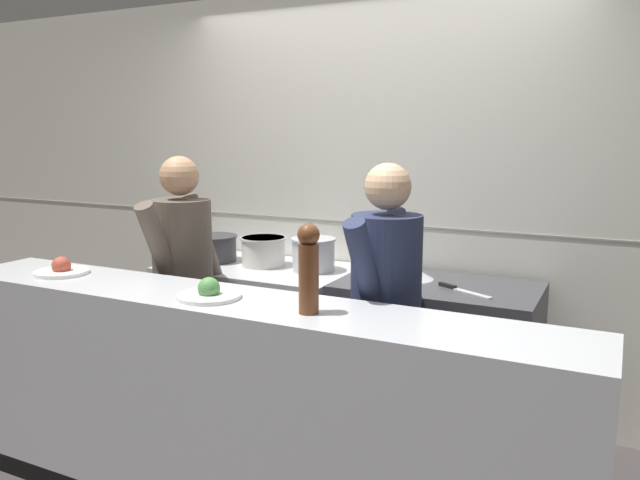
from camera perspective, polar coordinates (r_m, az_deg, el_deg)
wall_back_tiled at (r=3.95m, az=4.76°, el=3.72°), size 8.00×0.06×2.60m
oven_range at (r=4.04m, az=-5.51°, el=-8.55°), size 1.18×0.71×0.89m
prep_counter at (r=3.60m, az=10.49°, el=-11.00°), size 1.08×0.65×0.90m
pass_counter at (r=2.87m, az=-7.97°, el=-15.26°), size 3.03×0.45×1.02m
stock_pot at (r=4.11m, az=-9.72°, el=-0.66°), size 0.31×0.31×0.17m
sauce_pot at (r=3.92m, az=-5.19°, el=-0.96°), size 0.29×0.29×0.18m
braising_pot at (r=3.76m, az=-0.60°, el=-1.24°), size 0.27×0.27×0.20m
mixing_bowl_steel at (r=3.56m, az=8.36°, el=-2.94°), size 0.25×0.25×0.07m
chefs_knife at (r=3.35m, az=12.64°, el=-4.42°), size 0.32×0.19×0.02m
plated_dish_main at (r=3.37m, az=-22.55°, el=-2.52°), size 0.26×0.26×0.09m
plated_dish_appetiser at (r=2.71m, az=-10.11°, el=-4.78°), size 0.28×0.28×0.10m
pepper_mill at (r=2.42m, az=-1.05°, el=-2.46°), size 0.09×0.09×0.36m
chef_head_cook at (r=3.51m, az=-12.37°, el=-4.09°), size 0.34×0.70×1.60m
chef_sous at (r=2.90m, az=6.00°, el=-6.99°), size 0.36×0.70×1.59m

